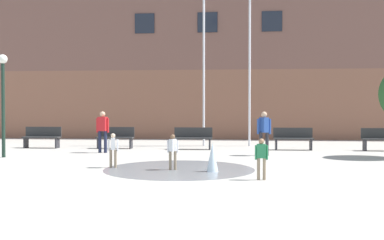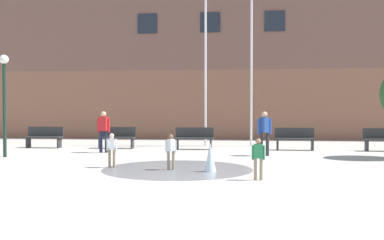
{
  "view_description": "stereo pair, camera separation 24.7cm",
  "coord_description": "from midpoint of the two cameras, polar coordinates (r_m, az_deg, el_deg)",
  "views": [
    {
      "loc": [
        1.35,
        -8.12,
        1.68
      ],
      "look_at": [
        -0.04,
        7.43,
        1.3
      ],
      "focal_mm": 42.0,
      "sensor_mm": 36.0,
      "label": 1
    },
    {
      "loc": [
        1.6,
        -8.1,
        1.68
      ],
      "look_at": [
        -0.04,
        7.43,
        1.3
      ],
      "focal_mm": 42.0,
      "sensor_mm": 36.0,
      "label": 2
    }
  ],
  "objects": [
    {
      "name": "park_bench_center",
      "position": [
        18.89,
        12.36,
        -2.28
      ],
      "size": [
        1.6,
        0.44,
        0.91
      ],
      "color": "#28282D",
      "rests_on": "ground"
    },
    {
      "name": "child_running",
      "position": [
        13.08,
        -10.53,
        -3.46
      ],
      "size": [
        0.31,
        0.24,
        0.99
      ],
      "rotation": [
        0.0,
        0.0,
        -1.31
      ],
      "color": "#89755B",
      "rests_on": "ground"
    },
    {
      "name": "adult_in_red",
      "position": [
        16.36,
        8.7,
        -1.24
      ],
      "size": [
        0.5,
        0.39,
        1.59
      ],
      "rotation": [
        0.0,
        0.0,
        -1.06
      ],
      "color": "#28282D",
      "rests_on": "ground"
    },
    {
      "name": "park_bench_left_of_flagpoles",
      "position": [
        19.47,
        -10.08,
        -2.16
      ],
      "size": [
        1.6,
        0.44,
        0.91
      ],
      "color": "#28282D",
      "rests_on": "ground"
    },
    {
      "name": "lamp_post_left_lane",
      "position": [
        16.97,
        -23.26,
        3.59
      ],
      "size": [
        0.32,
        0.32,
        3.58
      ],
      "color": "#192D23",
      "rests_on": "ground"
    },
    {
      "name": "teen_by_trashcan",
      "position": [
        17.61,
        -11.68,
        -1.06
      ],
      "size": [
        0.5,
        0.29,
        1.59
      ],
      "rotation": [
        0.0,
        0.0,
        2.85
      ],
      "color": "#1E233D",
      "rests_on": "ground"
    },
    {
      "name": "park_bench_under_left_flagpole",
      "position": [
        18.73,
        -0.24,
        -2.28
      ],
      "size": [
        1.6,
        0.44,
        0.91
      ],
      "color": "#28282D",
      "rests_on": "ground"
    },
    {
      "name": "ground_plane",
      "position": [
        8.41,
        -5.19,
        -10.14
      ],
      "size": [
        100.0,
        100.0,
        0.0
      ],
      "primitive_type": "plane",
      "color": "#B2ADA3"
    },
    {
      "name": "flagpole_left",
      "position": [
        20.7,
        1.25,
        8.39
      ],
      "size": [
        0.8,
        0.1,
        7.91
      ],
      "color": "silver",
      "rests_on": "ground"
    },
    {
      "name": "child_in_fountain",
      "position": [
        12.4,
        -3.04,
        -3.71
      ],
      "size": [
        0.31,
        0.24,
        0.99
      ],
      "rotation": [
        0.0,
        0.0,
        -1.97
      ],
      "color": "#89755B",
      "rests_on": "ground"
    },
    {
      "name": "flagpole_right",
      "position": [
        20.66,
        7.07,
        8.29
      ],
      "size": [
        0.8,
        0.1,
        7.84
      ],
      "color": "silver",
      "rests_on": "ground"
    },
    {
      "name": "park_bench_far_right",
      "position": [
        19.56,
        22.66,
        -2.23
      ],
      "size": [
        1.6,
        0.44,
        0.91
      ],
      "color": "#28282D",
      "rests_on": "ground"
    },
    {
      "name": "splash_fountain",
      "position": [
        12.42,
        -0.71,
        -5.72
      ],
      "size": [
        4.21,
        4.21,
        0.77
      ],
      "color": "gray",
      "rests_on": "ground"
    },
    {
      "name": "library_building",
      "position": [
        27.89,
        2.06,
        6.75
      ],
      "size": [
        36.0,
        6.05,
        8.56
      ],
      "color": "brown",
      "rests_on": "ground"
    },
    {
      "name": "child_with_pink_shirt",
      "position": [
        10.76,
        8.16,
        -4.5
      ],
      "size": [
        0.31,
        0.16,
        0.99
      ],
      "rotation": [
        0.0,
        0.0,
        -0.16
      ],
      "color": "#89755B",
      "rests_on": "ground"
    },
    {
      "name": "park_bench_far_left",
      "position": [
        20.5,
        -18.82,
        -2.03
      ],
      "size": [
        1.6,
        0.44,
        0.91
      ],
      "color": "#28282D",
      "rests_on": "ground"
    }
  ]
}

